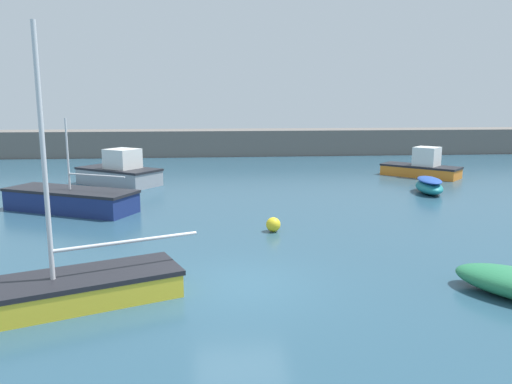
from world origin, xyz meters
TOP-DOWN VIEW (x-y plane):
  - ground_plane at (0.00, 0.00)m, footprint 120.00×120.00m
  - harbor_breakwater at (0.00, 31.68)m, footprint 64.83×3.70m
  - rowboat_with_red_cover at (10.61, 12.16)m, footprint 1.71×2.97m
  - motorboat_grey_hull at (12.62, 17.68)m, footprint 4.63×4.58m
  - sailboat_tall_mast at (-4.43, -1.00)m, footprint 6.36×3.84m
  - motorboat_with_cabin at (-5.89, 16.37)m, footprint 5.21×4.68m
  - sailboat_twin_hulled at (-6.83, 9.55)m, footprint 6.21×4.37m
  - mooring_buoy_yellow at (1.54, 5.27)m, footprint 0.54×0.54m

SIDE VIEW (x-z plane):
  - ground_plane at x=0.00m, z-range -0.20..0.00m
  - mooring_buoy_yellow at x=1.54m, z-range 0.00..0.54m
  - sailboat_tall_mast at x=-4.43m, z-range -2.86..3.62m
  - rowboat_with_red_cover at x=10.61m, z-range 0.00..0.82m
  - sailboat_twin_hulled at x=-6.83m, z-range -1.53..2.51m
  - motorboat_grey_hull at x=12.62m, z-range -0.32..1.57m
  - motorboat_with_cabin at x=-5.89m, z-range -0.32..1.75m
  - harbor_breakwater at x=0.00m, z-range 0.00..2.20m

